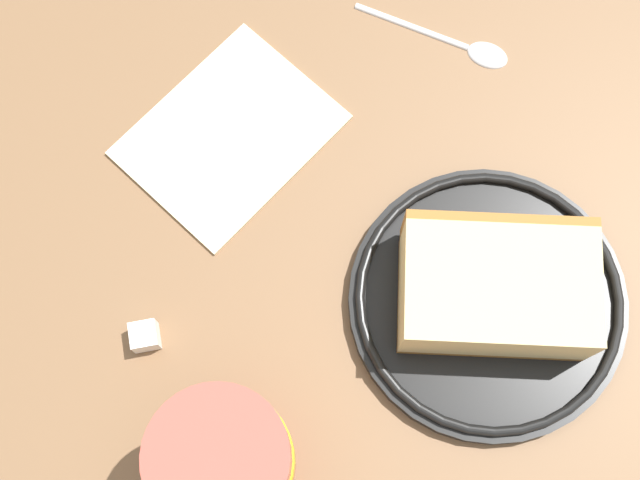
% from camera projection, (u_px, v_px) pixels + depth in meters
% --- Properties ---
extents(ground_plane, '(1.16, 1.16, 0.03)m').
position_uv_depth(ground_plane, '(381.00, 259.00, 0.61)').
color(ground_plane, brown).
extents(small_plate, '(0.18, 0.18, 0.02)m').
position_uv_depth(small_plate, '(488.00, 301.00, 0.57)').
color(small_plate, black).
rests_on(small_plate, ground_plane).
extents(cake_slice, '(0.13, 0.14, 0.05)m').
position_uv_depth(cake_slice, '(496.00, 287.00, 0.55)').
color(cake_slice, '#9E662D').
rests_on(cake_slice, small_plate).
extents(tea_mug, '(0.11, 0.08, 0.11)m').
position_uv_depth(tea_mug, '(227.00, 463.00, 0.50)').
color(tea_mug, '#BF4C3F').
rests_on(tea_mug, ground_plane).
extents(teaspoon, '(0.10, 0.08, 0.01)m').
position_uv_depth(teaspoon, '(464.00, 44.00, 0.63)').
color(teaspoon, silver).
rests_on(teaspoon, ground_plane).
extents(folded_napkin, '(0.14, 0.16, 0.01)m').
position_uv_depth(folded_napkin, '(230.00, 134.00, 0.61)').
color(folded_napkin, beige).
rests_on(folded_napkin, ground_plane).
extents(sugar_cube, '(0.02, 0.02, 0.02)m').
position_uv_depth(sugar_cube, '(145.00, 336.00, 0.57)').
color(sugar_cube, white).
rests_on(sugar_cube, ground_plane).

